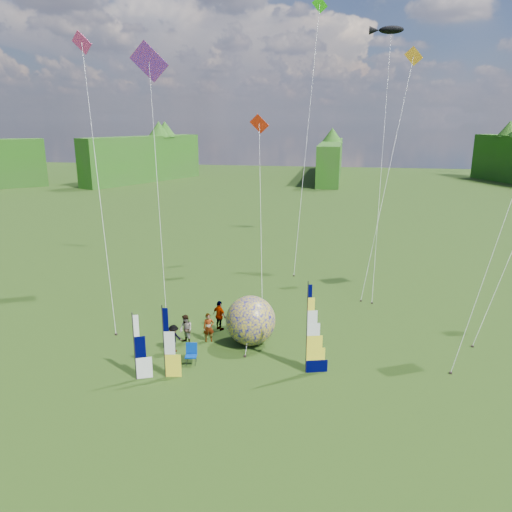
% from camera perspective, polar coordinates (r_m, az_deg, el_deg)
% --- Properties ---
extents(ground, '(220.00, 220.00, 0.00)m').
position_cam_1_polar(ground, '(22.13, 0.77, -16.80)').
color(ground, '#325415').
rests_on(ground, ground).
extents(treeline_ring, '(210.00, 210.00, 8.00)m').
position_cam_1_polar(treeline_ring, '(20.28, 0.81, -7.20)').
color(treeline_ring, '#1D570E').
rests_on(treeline_ring, ground).
extents(feather_banner_main, '(1.20, 0.43, 4.48)m').
position_cam_1_polar(feather_banner_main, '(23.76, 5.83, -8.39)').
color(feather_banner_main, '#000030').
rests_on(feather_banner_main, ground).
extents(side_banner_left, '(0.98, 0.25, 3.50)m').
position_cam_1_polar(side_banner_left, '(23.87, -10.50, -9.76)').
color(side_banner_left, yellow).
rests_on(side_banner_left, ground).
extents(side_banner_far, '(0.92, 0.47, 3.23)m').
position_cam_1_polar(side_banner_far, '(24.01, -13.73, -10.15)').
color(side_banner_far, white).
rests_on(side_banner_far, ground).
extents(bol_inflatable, '(3.24, 3.24, 2.69)m').
position_cam_1_polar(bol_inflatable, '(26.97, -0.61, -7.38)').
color(bol_inflatable, '#00016F').
rests_on(bol_inflatable, ground).
extents(spectator_a, '(0.69, 0.56, 1.62)m').
position_cam_1_polar(spectator_a, '(27.56, -5.44, -8.14)').
color(spectator_a, '#66594C').
rests_on(spectator_a, ground).
extents(spectator_b, '(0.86, 0.80, 1.63)m').
position_cam_1_polar(spectator_b, '(27.44, -8.02, -8.33)').
color(spectator_b, '#66594C').
rests_on(spectator_b, ground).
extents(spectator_c, '(0.75, 1.04, 1.51)m').
position_cam_1_polar(spectator_c, '(26.62, -9.39, -9.30)').
color(spectator_c, '#66594C').
rests_on(spectator_c, ground).
extents(spectator_d, '(1.09, 0.94, 1.77)m').
position_cam_1_polar(spectator_d, '(28.89, -4.19, -6.81)').
color(spectator_d, '#66594C').
rests_on(spectator_d, ground).
extents(camp_chair, '(0.69, 0.69, 1.04)m').
position_cam_1_polar(camp_chair, '(25.37, -7.44, -11.10)').
color(camp_chair, navy).
rests_on(camp_chair, ground).
extents(kite_whale, '(9.13, 15.86, 20.02)m').
position_cam_1_polar(kite_whale, '(38.37, 14.33, 12.30)').
color(kite_whale, black).
rests_on(kite_whale, ground).
extents(kite_rainbow_delta, '(8.12, 12.03, 17.88)m').
position_cam_1_polar(kite_rainbow_delta, '(33.72, -11.32, 10.28)').
color(kite_rainbow_delta, red).
rests_on(kite_rainbow_delta, ground).
extents(kite_parafoil, '(11.57, 12.33, 16.36)m').
position_cam_1_polar(kite_parafoil, '(27.27, 26.93, 6.14)').
color(kite_parafoil, red).
rests_on(kite_parafoil, ground).
extents(small_kite_red, '(4.50, 11.57, 12.66)m').
position_cam_1_polar(small_kite_red, '(35.77, 0.53, 6.64)').
color(small_kite_red, red).
rests_on(small_kite_red, ground).
extents(small_kite_orange, '(5.45, 11.05, 17.39)m').
position_cam_1_polar(small_kite_orange, '(36.70, 14.97, 10.07)').
color(small_kite_orange, '#FF9D1E').
rests_on(small_kite_orange, ground).
extents(small_kite_pink, '(7.27, 9.26, 17.42)m').
position_cam_1_polar(small_kite_pink, '(30.91, -17.67, 8.98)').
color(small_kite_pink, '#FE3686').
rests_on(small_kite_pink, ground).
extents(small_kite_green, '(6.10, 12.51, 22.26)m').
position_cam_1_polar(small_kite_green, '(41.83, 5.91, 14.45)').
color(small_kite_green, '#22A40B').
rests_on(small_kite_green, ground).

